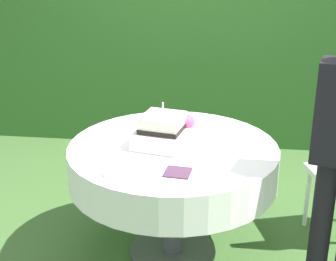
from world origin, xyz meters
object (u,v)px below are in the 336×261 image
object	(u,v)px
cake_table	(173,164)
serving_plate_left	(125,123)
serving_plate_right	(226,134)
napkin_stack	(178,172)
serving_plate_far	(206,121)
wedding_cake	(164,131)
serving_plate_near	(116,173)

from	to	relation	value
cake_table	serving_plate_left	bearing A→B (deg)	136.46
serving_plate_right	napkin_stack	distance (m)	0.65
serving_plate_left	serving_plate_far	bearing A→B (deg)	11.20
wedding_cake	serving_plate_right	bearing A→B (deg)	29.99
serving_plate_near	wedding_cake	bearing A→B (deg)	64.45
serving_plate_far	serving_plate_near	bearing A→B (deg)	-116.61
serving_plate_left	napkin_stack	world-z (taller)	serving_plate_left
serving_plate_near	serving_plate_right	world-z (taller)	same
cake_table	wedding_cake	xyz separation A→B (m)	(-0.06, 0.01, 0.21)
serving_plate_right	napkin_stack	xyz separation A→B (m)	(-0.25, -0.60, -0.00)
serving_plate_right	wedding_cake	bearing A→B (deg)	-150.01
wedding_cake	serving_plate_left	size ratio (longest dim) A/B	2.97
serving_plate_far	wedding_cake	bearing A→B (deg)	-117.61
serving_plate_left	serving_plate_right	xyz separation A→B (m)	(0.69, -0.12, 0.00)
napkin_stack	cake_table	bearing A→B (deg)	100.37
serving_plate_far	cake_table	bearing A→B (deg)	-111.22
serving_plate_near	serving_plate_left	distance (m)	0.78
serving_plate_far	serving_plate_right	size ratio (longest dim) A/B	0.92
cake_table	serving_plate_near	size ratio (longest dim) A/B	8.85
wedding_cake	serving_plate_left	bearing A→B (deg)	132.56
cake_table	napkin_stack	world-z (taller)	napkin_stack
serving_plate_left	napkin_stack	size ratio (longest dim) A/B	0.90
serving_plate_left	serving_plate_right	world-z (taller)	same
serving_plate_near	napkin_stack	xyz separation A→B (m)	(0.33, 0.05, -0.00)
napkin_stack	serving_plate_left	bearing A→B (deg)	121.28
cake_table	serving_plate_right	world-z (taller)	serving_plate_right
serving_plate_near	serving_plate_far	bearing A→B (deg)	63.39
serving_plate_far	serving_plate_left	size ratio (longest dim) A/B	0.92
cake_table	wedding_cake	size ratio (longest dim) A/B	3.44
wedding_cake	serving_plate_left	world-z (taller)	wedding_cake
wedding_cake	napkin_stack	bearing A→B (deg)	-71.87
serving_plate_near	serving_plate_right	bearing A→B (deg)	48.12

